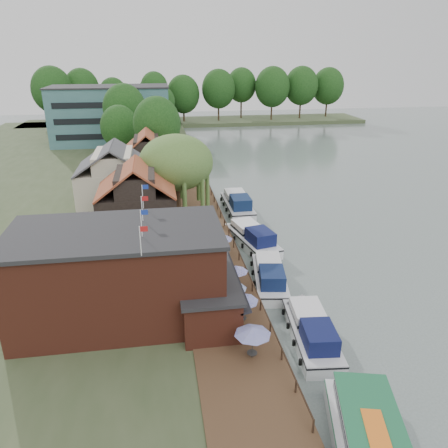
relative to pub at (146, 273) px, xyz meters
name	(u,v)px	position (x,y,z in m)	size (l,w,h in m)	color
ground	(315,303)	(14.00, 1.00, -4.65)	(260.00, 260.00, 0.00)	#586662
land_bank	(41,193)	(-16.00, 36.00, -4.15)	(50.00, 140.00, 1.00)	#384728
quay_deck	(208,250)	(6.00, 11.00, -3.60)	(6.00, 50.00, 0.10)	#47301E
quay_rail	(233,242)	(8.70, 11.50, -3.15)	(0.20, 49.00, 1.00)	black
pub	(146,273)	(0.00, 0.00, 0.00)	(20.00, 11.00, 7.30)	maroon
hotel_block	(111,115)	(-8.00, 71.00, 2.50)	(25.40, 12.40, 12.30)	#38666B
cottage_a	(137,202)	(-1.00, 15.00, 0.60)	(8.60, 7.60, 8.50)	black
cottage_b	(115,178)	(-4.00, 25.00, 0.60)	(9.60, 8.60, 8.50)	beige
cottage_c	(148,161)	(0.00, 34.00, 0.60)	(7.60, 7.60, 8.50)	black
willow	(177,179)	(3.50, 20.00, 1.56)	(8.60, 8.60, 10.43)	#476B2D
umbrella_0	(252,343)	(6.81, -6.45, -2.36)	(2.45, 2.45, 2.38)	navy
umbrella_1	(242,309)	(6.94, -2.34, -2.36)	(2.43, 2.43, 2.38)	#1B2299
umbrella_2	(234,296)	(6.67, -0.42, -2.36)	(2.01, 2.01, 2.38)	#1B3D95
umbrella_3	(236,278)	(7.33, 2.32, -2.36)	(2.06, 2.06, 2.38)	#201A94
umbrella_4	(214,260)	(5.96, 6.11, -2.36)	(2.27, 2.27, 2.38)	#201A90
umbrella_5	(222,245)	(7.19, 9.21, -2.36)	(2.12, 2.12, 2.38)	navy
cruiser_0	(312,328)	(11.88, -3.98, -3.46)	(3.17, 9.81, 2.37)	silver
cruiser_1	(270,273)	(10.97, 4.84, -3.48)	(3.14, 9.72, 2.35)	white
cruiser_2	(252,235)	(11.27, 13.63, -3.39)	(3.34, 10.33, 2.52)	white
cruiser_3	(238,202)	(11.73, 24.94, -3.32)	(3.50, 10.81, 2.66)	silver
swan	(351,389)	(12.62, -9.38, -4.43)	(0.44, 0.44, 0.44)	white
bank_tree_0	(158,136)	(1.72, 41.97, 2.69)	(7.59, 7.59, 12.67)	#143811
bank_tree_1	(120,135)	(-4.88, 51.03, 1.57)	(6.77, 6.77, 10.44)	#143811
bank_tree_2	(125,120)	(-4.17, 57.64, 3.18)	(8.13, 8.13, 13.66)	#143811
bank_tree_3	(162,111)	(3.40, 79.37, 2.11)	(6.26, 6.26, 11.53)	#143811
bank_tree_4	(141,109)	(-1.79, 88.66, 1.58)	(6.46, 6.46, 10.46)	#143811
bank_tree_5	(155,99)	(1.86, 94.67, 3.48)	(7.32, 7.32, 14.26)	#143811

